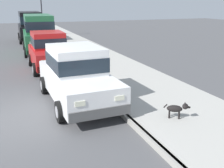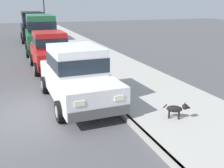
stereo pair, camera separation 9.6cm
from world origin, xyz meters
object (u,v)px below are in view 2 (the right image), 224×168
at_px(car_white_sedan, 77,74).
at_px(car_red_hatchback, 50,50).
at_px(car_green_van, 41,32).
at_px(car_black_van, 33,25).
at_px(street_lamp, 44,6).
at_px(dog_black, 177,109).

relative_size(car_white_sedan, car_red_hatchback, 1.22).
height_order(car_white_sedan, car_green_van, car_green_van).
height_order(car_white_sedan, car_black_van, car_black_van).
bearing_deg(car_green_van, street_lamp, 81.19).
height_order(car_red_hatchback, car_black_van, car_black_van).
distance_m(car_green_van, car_black_van, 6.04).
relative_size(dog_black, street_lamp, 0.15).
bearing_deg(car_green_van, car_white_sedan, -89.63).
distance_m(dog_black, street_lamp, 21.92).
height_order(car_white_sedan, dog_black, car_white_sedan).
bearing_deg(car_red_hatchback, car_green_van, 89.05).
distance_m(car_black_van, street_lamp, 3.59).
xyz_separation_m(car_black_van, street_lamp, (1.41, 2.93, 1.51)).
relative_size(car_red_hatchback, street_lamp, 0.86).
relative_size(car_black_van, street_lamp, 1.11).
bearing_deg(street_lamp, car_black_van, -115.73).
bearing_deg(street_lamp, car_green_van, -98.81).
bearing_deg(car_green_van, car_red_hatchback, -90.95).
xyz_separation_m(car_green_van, car_black_van, (-0.02, 6.04, 0.00)).
bearing_deg(dog_black, car_black_van, 97.03).
bearing_deg(dog_black, street_lamp, 92.39).
bearing_deg(car_black_van, car_red_hatchback, -90.30).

